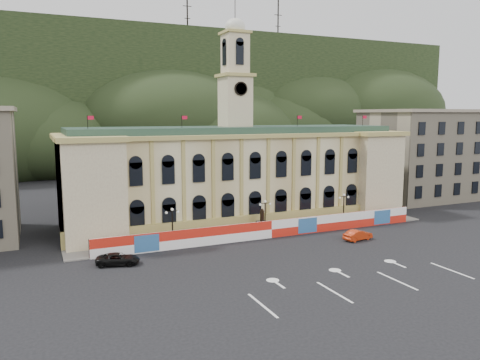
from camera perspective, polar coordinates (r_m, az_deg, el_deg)
name	(u,v)px	position (r m, az deg, el deg)	size (l,w,h in m)	color
ground	(332,269)	(55.52, 11.20, -10.58)	(260.00, 260.00, 0.00)	black
lane_markings	(360,283)	(51.75, 14.45, -12.07)	(26.00, 10.00, 0.02)	white
hill_ridge	(127,109)	(167.68, -13.59, 8.40)	(230.00, 80.00, 64.00)	black
city_hall	(236,174)	(77.46, -0.47, 0.79)	(56.20, 17.60, 37.10)	beige
side_building_right	(418,154)	(104.58, 20.93, 2.94)	(21.00, 17.00, 18.60)	#BCAE91
hoarding_fence	(271,229)	(67.54, 3.86, -5.99)	(50.00, 0.44, 2.50)	red
pavement	(263,233)	(70.11, 2.78, -6.45)	(56.00, 5.50, 0.16)	slate
statue	(262,225)	(70.06, 2.69, -5.52)	(1.40, 1.40, 3.72)	#595651
lamp_left	(172,223)	(63.77, -8.24, -5.21)	(1.96, 0.44, 5.15)	black
lamp_center	(265,214)	(68.77, 3.08, -4.17)	(1.96, 0.44, 5.15)	black
lamp_right	(344,207)	(76.06, 12.53, -3.18)	(1.96, 0.44, 5.15)	black
red_sedan	(358,235)	(68.26, 14.17, -6.51)	(4.66, 2.23, 1.47)	#B0290C
black_suv	(118,259)	(57.48, -14.66, -9.31)	(5.48, 3.62, 1.40)	black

